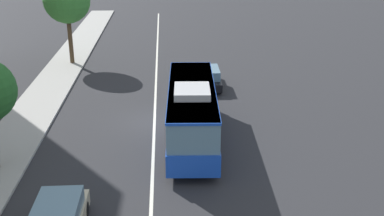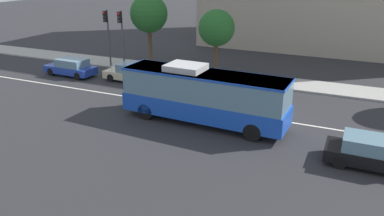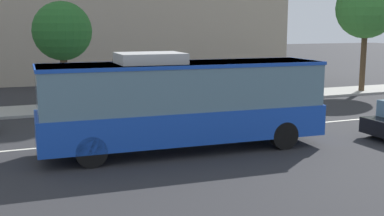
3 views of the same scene
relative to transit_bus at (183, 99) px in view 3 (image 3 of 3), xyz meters
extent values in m
plane|color=#28282B|center=(2.85, 2.11, -1.81)|extent=(160.00, 160.00, 0.00)
cube|color=#9E9B93|center=(2.85, 9.83, -1.74)|extent=(80.00, 3.10, 0.14)
cube|color=silver|center=(2.85, 2.11, -1.80)|extent=(76.00, 0.16, 0.01)
cube|color=#1947B7|center=(0.02, 0.00, -0.83)|extent=(10.10, 2.94, 1.10)
cube|color=slate|center=(0.02, 0.00, 0.50)|extent=(9.90, 2.86, 1.58)
cube|color=#1947B7|center=(0.02, 0.00, 1.23)|extent=(10.00, 2.91, 0.12)
cube|color=#B2B2B2|center=(-1.17, 0.05, 1.47)|extent=(2.28, 1.90, 0.36)
cylinder|color=black|center=(3.47, 0.95, -1.31)|extent=(1.01, 0.34, 1.00)
cylinder|color=black|center=(3.37, -1.25, -1.31)|extent=(1.01, 0.34, 1.00)
cylinder|color=black|center=(-3.32, 1.25, -1.31)|extent=(1.01, 0.34, 1.00)
cylinder|color=black|center=(-3.42, -0.95, -1.31)|extent=(1.01, 0.34, 1.00)
cylinder|color=black|center=(7.88, -0.87, -1.49)|extent=(0.64, 0.23, 0.64)
cylinder|color=#4C3823|center=(16.08, 9.32, 0.20)|extent=(0.36, 0.36, 4.01)
sphere|color=#387F33|center=(16.08, 9.32, 3.65)|extent=(3.86, 3.86, 3.86)
cylinder|color=#4C3823|center=(-2.86, 9.71, -0.32)|extent=(0.36, 0.36, 2.97)
sphere|color=#235B23|center=(-2.86, 9.71, 2.28)|extent=(2.99, 2.99, 2.99)
cube|color=slate|center=(17.60, 29.15, 0.30)|extent=(0.42, 15.87, 1.50)
cube|color=slate|center=(17.60, 29.15, 3.70)|extent=(0.42, 15.87, 1.50)
camera|label=1|loc=(-23.88, 1.40, 9.33)|focal=44.42mm
camera|label=2|loc=(7.82, -19.23, 7.08)|focal=34.92mm
camera|label=3|loc=(-5.86, -15.44, 2.56)|focal=44.68mm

